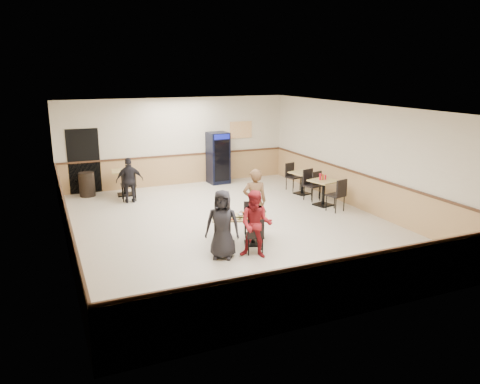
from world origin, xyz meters
name	(u,v)px	position (x,y,z in m)	size (l,w,h in m)	color
ground	(232,226)	(0.00, 0.00, 0.00)	(10.00, 10.00, 0.00)	beige
room_shell	(253,178)	(1.78, 2.55, 0.58)	(10.00, 10.00, 10.00)	silver
main_table	(240,226)	(-0.34, -1.28, 0.44)	(1.39, 1.02, 0.67)	black
main_chairs	(238,227)	(-0.38, -1.27, 0.42)	(1.55, 1.76, 0.85)	black
diner_woman_left	(222,224)	(-0.98, -1.85, 0.74)	(0.73, 0.47, 1.49)	black
diner_woman_right	(256,224)	(-0.31, -2.10, 0.73)	(0.71, 0.56, 1.47)	maroon
diner_man_opposite	(255,202)	(0.30, -0.71, 0.81)	(0.59, 0.39, 1.61)	brown
lone_diner	(130,180)	(-1.98, 3.28, 0.69)	(0.80, 0.33, 1.37)	black
tabletop_clutter	(241,216)	(-0.32, -1.32, 0.69)	(1.14, 0.75, 0.12)	red
side_table_near	(324,189)	(3.20, 0.68, 0.51)	(0.87, 0.87, 0.77)	black
side_table_near_chair_south	(336,194)	(3.20, 0.07, 0.49)	(0.45, 0.45, 0.97)	black
side_table_near_chair_north	(312,185)	(3.20, 1.30, 0.49)	(0.45, 0.45, 0.97)	black
side_table_far	(302,179)	(3.31, 2.07, 0.48)	(0.82, 0.82, 0.72)	black
side_table_far_chair_south	(312,184)	(3.31, 1.49, 0.46)	(0.43, 0.43, 0.92)	black
side_table_far_chair_north	(293,177)	(3.31, 2.65, 0.46)	(0.43, 0.43, 0.92)	black
condiment_caddy	(322,177)	(3.17, 0.73, 0.86)	(0.23, 0.06, 0.20)	red
back_table	(125,179)	(-1.98, 4.20, 0.54)	(0.82, 0.82, 0.81)	black
back_table_chair_lone	(128,184)	(-1.98, 3.55, 0.51)	(0.48, 0.48, 1.03)	black
pepsi_cooler	(218,158)	(1.37, 4.59, 0.90)	(0.72, 0.72, 1.80)	black
trash_bin	(87,184)	(-3.10, 4.55, 0.38)	(0.49, 0.49, 0.77)	black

